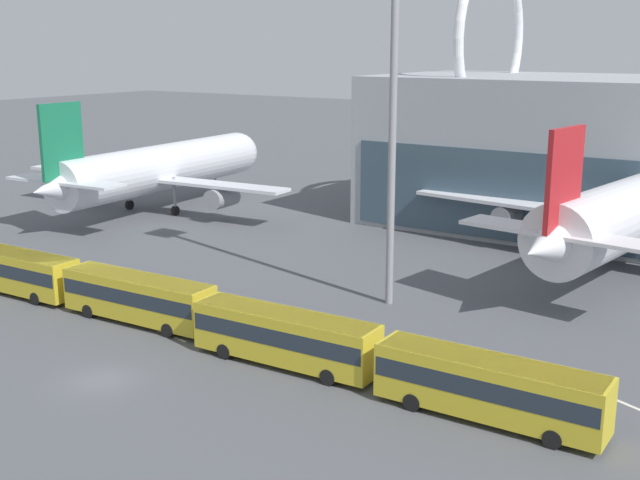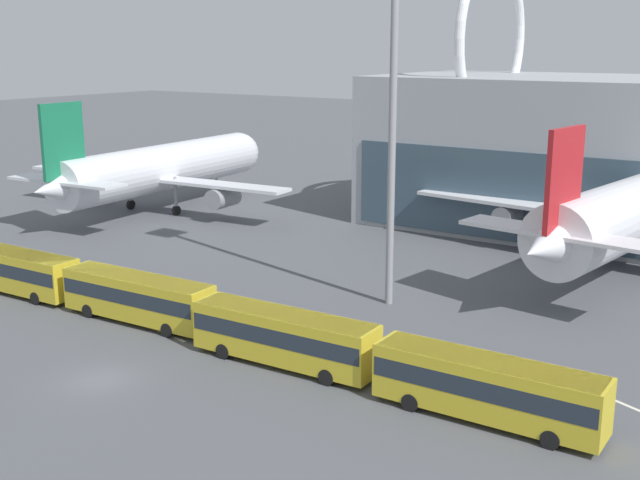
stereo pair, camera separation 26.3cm
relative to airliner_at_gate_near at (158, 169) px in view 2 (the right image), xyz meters
The scene contains 8 objects.
ground_plane 50.51m from the airliner_at_gate_near, 48.93° to the right, with size 440.00×440.00×0.00m, color #515459.
airliner_at_gate_near is the anchor object (origin of this frame).
shuttle_bus_0 33.17m from the airliner_at_gate_near, 64.88° to the right, with size 12.47×3.04×3.40m.
shuttle_bus_1 40.26m from the airliner_at_gate_near, 47.03° to the right, with size 12.48×3.11×3.40m.
shuttle_bus_2 50.61m from the airliner_at_gate_near, 36.30° to the right, with size 12.47×3.06×3.40m.
shuttle_bus_3 61.89m from the airliner_at_gate_near, 29.02° to the right, with size 12.42×2.83×3.40m.
floodlight_mast 46.35m from the airliner_at_gate_near, 21.23° to the right, with size 2.98×2.98×32.46m.
lane_stripe_1 40.77m from the airliner_at_gate_near, 46.85° to the right, with size 10.49×0.25×0.01m, color silver.
Camera 2 is at (35.58, -29.34, 19.40)m, focal length 45.00 mm.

